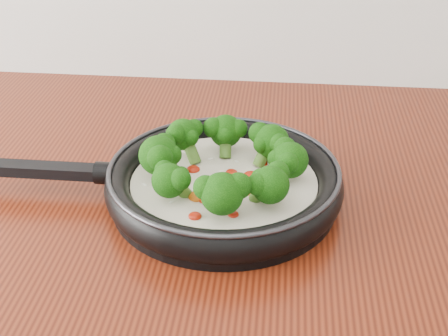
# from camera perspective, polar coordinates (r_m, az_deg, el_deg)

# --- Properties ---
(skillet) EXTENTS (0.48, 0.31, 0.09)m
(skillet) POSITION_cam_1_polar(r_m,az_deg,el_deg) (0.81, -0.18, -1.06)
(skillet) COLOR black
(skillet) RESTS_ON counter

